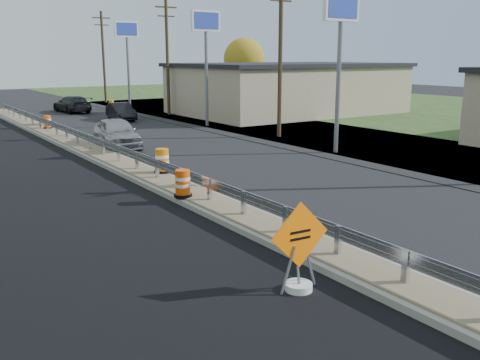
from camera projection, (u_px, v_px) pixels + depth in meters
ground at (182, 193)px, 19.35m from camera, size 140.00×140.00×0.00m
grass_verge_far at (450, 117)px, 43.74m from camera, size 40.00×120.00×0.03m
median at (104, 157)px, 25.79m from camera, size 1.60×55.00×0.23m
guardrail at (96, 141)px, 26.46m from camera, size 0.10×46.15×0.72m
retail_building_near at (287, 88)px, 46.44m from camera, size 18.50×12.50×4.27m
pylon_sign_south at (341, 22)px, 26.02m from camera, size 2.20×0.30×7.90m
pylon_sign_mid at (206, 32)px, 36.53m from camera, size 2.20×0.30×7.90m
pylon_sign_north at (127, 37)px, 47.84m from camera, size 2.20×0.30×7.90m
utility_pole_smid at (280, 55)px, 31.76m from camera, size 1.90×0.26×9.40m
utility_pole_nmid at (167, 55)px, 43.88m from camera, size 1.90×0.26×9.40m
utility_pole_north at (103, 55)px, 56.01m from camera, size 1.90×0.26×9.40m
tree_far_yellow at (244, 59)px, 59.94m from camera, size 4.62×4.62×6.86m
caution_sign at (299, 269)px, 11.23m from camera, size 1.42×0.59×1.95m
barrel_median_near at (183, 184)px, 17.96m from camera, size 0.62×0.62×0.91m
barrel_median_mid at (162, 161)px, 21.65m from camera, size 0.67×0.67×0.98m
barrel_median_far at (48, 122)px, 34.98m from camera, size 0.56×0.56×0.82m
barrel_shoulder_mid at (128, 116)px, 40.78m from camera, size 0.55×0.55×0.80m
barrel_shoulder_far at (111, 105)px, 49.53m from camera, size 0.60×0.60×0.88m
car_silver at (117, 133)px, 28.90m from camera, size 2.53×4.93×1.61m
car_dark_mid at (121, 112)px, 41.28m from camera, size 1.84×4.19×1.34m
car_dark_far at (72, 104)px, 47.08m from camera, size 2.41×5.13×1.45m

